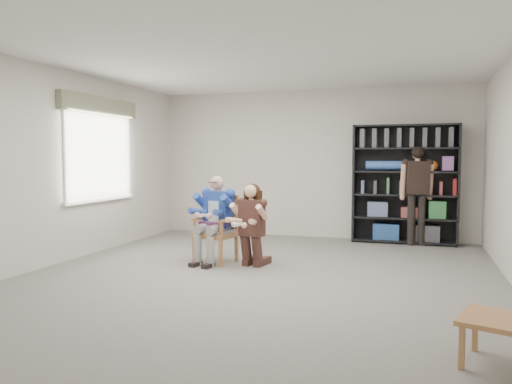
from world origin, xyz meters
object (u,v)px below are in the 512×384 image
(seated_man, at_px, (215,219))
(bookshelf, at_px, (405,184))
(armchair, at_px, (215,229))
(side_table, at_px, (499,342))
(kneeling_woman, at_px, (251,225))
(standing_man, at_px, (417,196))

(seated_man, height_order, bookshelf, bookshelf)
(armchair, bearing_deg, side_table, -28.16)
(seated_man, xyz_separation_m, side_table, (3.35, -2.72, -0.46))
(bookshelf, bearing_deg, kneeling_woman, -126.80)
(seated_man, distance_m, side_table, 4.34)
(seated_man, relative_size, side_table, 2.44)
(armchair, height_order, side_table, armchair)
(bookshelf, xyz_separation_m, standing_man, (0.21, -0.15, -0.19))
(bookshelf, bearing_deg, seated_man, -135.36)
(kneeling_woman, relative_size, side_table, 2.23)
(armchair, distance_m, bookshelf, 3.65)
(seated_man, height_order, standing_man, standing_man)
(armchair, height_order, standing_man, standing_man)
(side_table, bearing_deg, standing_man, 96.47)
(kneeling_woman, height_order, standing_man, standing_man)
(seated_man, distance_m, kneeling_woman, 0.59)
(armchair, bearing_deg, kneeling_woman, -0.78)
(standing_man, bearing_deg, side_table, -99.07)
(seated_man, relative_size, standing_man, 0.74)
(armchair, relative_size, seated_man, 0.77)
(seated_man, bearing_deg, armchair, 0.00)
(bookshelf, bearing_deg, armchair, -135.36)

